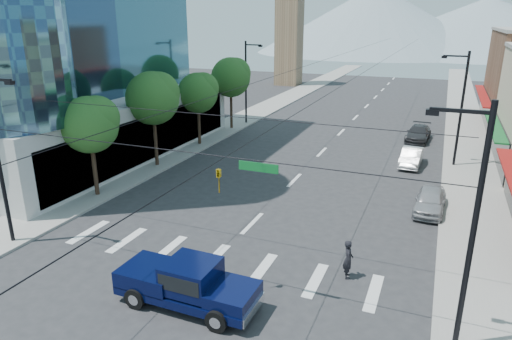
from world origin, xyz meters
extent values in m
plane|color=#28282B|center=(0.00, 0.00, 0.00)|extent=(160.00, 160.00, 0.00)
cube|color=gray|center=(-12.00, 40.00, 0.07)|extent=(4.00, 120.00, 0.15)
cube|color=gray|center=(12.00, 40.00, 0.07)|extent=(4.00, 120.00, 0.15)
cube|color=#B7B7B2|center=(-26.50, 14.00, 2.50)|extent=(29.00, 26.00, 5.00)
cube|color=#8C6B4C|center=(-16.50, 62.00, 9.00)|extent=(4.00, 4.00, 18.00)
cone|color=gray|center=(-15.00, 150.00, 11.00)|extent=(80.00, 80.00, 22.00)
cone|color=gray|center=(20.00, 160.00, 9.00)|extent=(90.00, 90.00, 18.00)
cylinder|color=black|center=(-11.20, 6.00, 2.27)|extent=(0.28, 0.28, 4.55)
sphere|color=#1C5420|center=(-11.20, 6.00, 4.88)|extent=(3.64, 3.64, 3.64)
sphere|color=#1C5420|center=(-10.80, 6.30, 5.28)|extent=(2.86, 2.86, 2.86)
cylinder|color=black|center=(-11.20, 13.00, 2.55)|extent=(0.28, 0.28, 5.11)
sphere|color=#1C5420|center=(-11.20, 13.00, 5.47)|extent=(4.09, 4.09, 4.09)
sphere|color=#1C5420|center=(-10.80, 13.30, 5.88)|extent=(3.21, 3.21, 3.21)
cylinder|color=black|center=(-11.20, 20.00, 2.27)|extent=(0.28, 0.28, 4.55)
sphere|color=#1C5420|center=(-11.20, 20.00, 4.88)|extent=(3.64, 3.64, 3.64)
sphere|color=#1C5420|center=(-10.80, 20.30, 5.28)|extent=(2.86, 2.86, 2.86)
cylinder|color=black|center=(-11.20, 27.00, 2.55)|extent=(0.28, 0.28, 5.11)
sphere|color=#1C5420|center=(-11.20, 27.00, 5.47)|extent=(4.09, 4.09, 4.09)
sphere|color=#1C5420|center=(-10.80, 27.30, 5.88)|extent=(3.21, 3.21, 3.21)
cylinder|color=black|center=(10.80, -1.00, 4.50)|extent=(0.20, 0.20, 9.00)
cylinder|color=black|center=(0.00, -1.00, 6.20)|extent=(21.60, 0.04, 0.04)
imported|color=gold|center=(1.50, -1.00, 5.15)|extent=(0.16, 0.20, 1.00)
cube|color=#0C6626|center=(3.20, -1.00, 5.95)|extent=(1.60, 0.06, 0.35)
cylinder|color=black|center=(-10.80, 30.00, 4.50)|extent=(0.20, 0.20, 9.00)
cube|color=black|center=(-9.90, 30.00, 8.60)|extent=(1.80, 0.12, 0.12)
cube|color=black|center=(-9.10, 30.00, 8.50)|extent=(0.40, 0.25, 0.18)
cylinder|color=black|center=(10.80, 22.00, 4.50)|extent=(0.20, 0.20, 9.00)
cube|color=black|center=(9.90, 22.00, 8.60)|extent=(1.80, 0.12, 0.12)
cube|color=black|center=(9.10, 22.00, 8.50)|extent=(0.40, 0.25, 0.18)
cube|color=#070E36|center=(0.60, -2.30, 0.59)|extent=(5.90, 2.21, 0.37)
cube|color=#070E36|center=(2.68, -2.32, 1.01)|extent=(1.73, 2.05, 0.59)
cube|color=#070E36|center=(0.81, -2.30, 1.44)|extent=(2.05, 2.00, 1.17)
cube|color=black|center=(0.81, -2.30, 1.55)|extent=(1.84, 2.03, 0.64)
cube|color=#070E36|center=(-1.11, -2.27, 1.07)|extent=(2.48, 2.17, 0.69)
cube|color=silver|center=(3.54, -2.33, 0.59)|extent=(0.15, 2.03, 0.37)
cube|color=silver|center=(-2.34, -2.26, 0.59)|extent=(0.15, 2.03, 0.32)
cylinder|color=black|center=(2.46, -3.33, 0.45)|extent=(0.90, 0.33, 0.90)
cylinder|color=black|center=(2.48, -1.30, 0.45)|extent=(0.90, 0.33, 0.90)
cylinder|color=black|center=(-1.28, -3.29, 0.45)|extent=(0.90, 0.33, 0.90)
cylinder|color=black|center=(-1.26, -1.26, 0.45)|extent=(0.90, 0.33, 0.90)
imported|color=black|center=(6.26, 2.34, 0.92)|extent=(0.62, 0.77, 1.84)
imported|color=#A7A7AB|center=(9.40, 11.67, 0.73)|extent=(1.92, 4.38, 1.47)
imported|color=white|center=(7.60, 20.94, 0.71)|extent=(1.68, 4.35, 1.41)
imported|color=#313033|center=(7.60, 29.44, 0.73)|extent=(2.34, 5.12, 1.45)
camera|label=1|loc=(9.33, -16.20, 11.31)|focal=32.00mm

